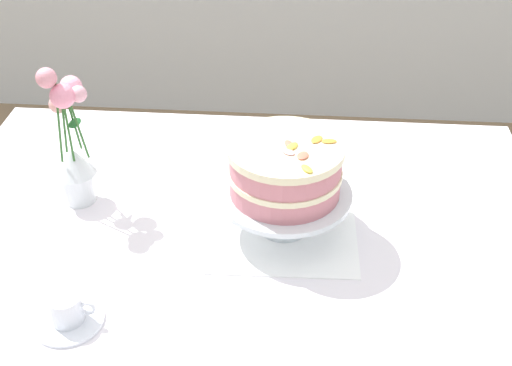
{
  "coord_description": "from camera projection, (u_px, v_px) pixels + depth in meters",
  "views": [
    {
      "loc": [
        0.13,
        -1.18,
        1.68
      ],
      "look_at": [
        0.04,
        -0.0,
        0.86
      ],
      "focal_mm": 47.69,
      "sensor_mm": 36.0,
      "label": 1
    }
  ],
  "objects": [
    {
      "name": "layer_cake",
      "position": [
        285.0,
        170.0,
        1.41
      ],
      "size": [
        0.24,
        0.24,
        0.12
      ],
      "color": "#CC7A84",
      "rests_on": "cake_stand"
    },
    {
      "name": "cake_stand",
      "position": [
        284.0,
        199.0,
        1.46
      ],
      "size": [
        0.29,
        0.29,
        0.1
      ],
      "color": "silver",
      "rests_on": "linen_napkin"
    },
    {
      "name": "dining_table",
      "position": [
        237.0,
        265.0,
        1.54
      ],
      "size": [
        1.4,
        1.0,
        0.74
      ],
      "color": "white",
      "rests_on": "ground"
    },
    {
      "name": "flower_vase",
      "position": [
        72.0,
        147.0,
        1.51
      ],
      "size": [
        0.1,
        0.11,
        0.35
      ],
      "color": "silver",
      "rests_on": "dining_table"
    },
    {
      "name": "linen_napkin",
      "position": [
        283.0,
        229.0,
        1.5
      ],
      "size": [
        0.33,
        0.33,
        0.0
      ],
      "primitive_type": "cube",
      "rotation": [
        0.0,
        0.0,
        0.02
      ],
      "color": "white",
      "rests_on": "dining_table"
    },
    {
      "name": "teacup",
      "position": [
        67.0,
        312.0,
        1.26
      ],
      "size": [
        0.13,
        0.13,
        0.06
      ],
      "color": "white",
      "rests_on": "dining_table"
    }
  ]
}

